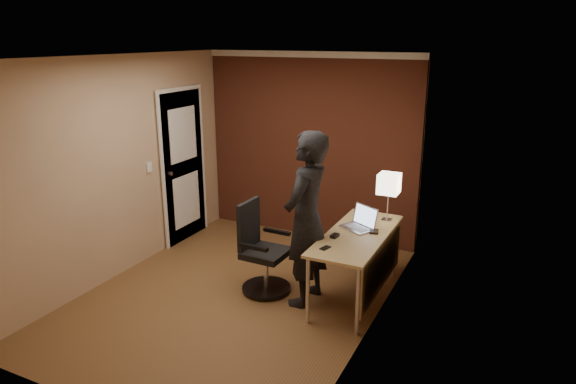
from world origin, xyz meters
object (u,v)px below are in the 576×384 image
object	(u,v)px
mouse	(335,236)
wallet	(374,232)
phone	(325,248)
laptop	(361,222)
office_chair	(261,253)
desk	(363,246)
desk_lamp	(389,184)
person	(306,219)

from	to	relation	value
mouse	wallet	size ratio (longest dim) A/B	0.91
phone	wallet	distance (m)	0.68
laptop	office_chair	bearing A→B (deg)	-154.23
desk	desk_lamp	world-z (taller)	desk_lamp
laptop	wallet	xyz separation A→B (m)	(0.17, -0.07, -0.05)
office_chair	person	distance (m)	0.71
desk_lamp	person	xyz separation A→B (m)	(-0.62, -0.81, -0.24)
desk_lamp	phone	world-z (taller)	desk_lamp
mouse	office_chair	size ratio (longest dim) A/B	0.10
desk_lamp	phone	bearing A→B (deg)	-107.65
phone	person	world-z (taller)	person
desk	phone	xyz separation A→B (m)	(-0.23, -0.50, 0.13)
desk_lamp	person	size ratio (longest dim) A/B	0.29
mouse	phone	xyz separation A→B (m)	(0.02, -0.31, -0.01)
person	mouse	bearing A→B (deg)	110.62
mouse	office_chair	distance (m)	0.87
desk_lamp	office_chair	distance (m)	1.58
desk	person	world-z (taller)	person
laptop	wallet	distance (m)	0.19
mouse	desk	bearing A→B (deg)	44.80
phone	wallet	xyz separation A→B (m)	(0.30, 0.61, 0.01)
desk	laptop	xyz separation A→B (m)	(-0.09, 0.18, 0.19)
desk_lamp	laptop	bearing A→B (deg)	-119.16
person	desk	bearing A→B (deg)	120.21
phone	person	size ratio (longest dim) A/B	0.06
mouse	office_chair	xyz separation A→B (m)	(-0.81, -0.09, -0.31)
office_chair	mouse	bearing A→B (deg)	6.49
office_chair	person	xyz separation A→B (m)	(0.53, -0.00, 0.47)
desk	mouse	xyz separation A→B (m)	(-0.25, -0.19, 0.14)
phone	person	xyz separation A→B (m)	(-0.29, 0.22, 0.17)
office_chair	phone	bearing A→B (deg)	-14.74
desk	mouse	distance (m)	0.34
mouse	desk_lamp	bearing A→B (deg)	71.72
desk	mouse	size ratio (longest dim) A/B	15.00
laptop	office_chair	distance (m)	1.13
desk_lamp	wallet	size ratio (longest dim) A/B	4.86
mouse	person	distance (m)	0.33
phone	wallet	size ratio (longest dim) A/B	1.05
laptop	person	distance (m)	0.64
mouse	person	xyz separation A→B (m)	(-0.28, -0.09, 0.16)
desk_lamp	office_chair	xyz separation A→B (m)	(-1.15, -0.81, -0.71)
laptop	person	size ratio (longest dim) A/B	0.23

